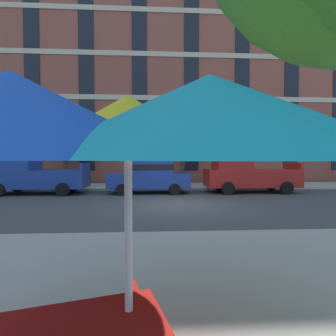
{
  "coord_description": "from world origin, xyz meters",
  "views": [
    {
      "loc": [
        -1.0,
        -10.99,
        1.92
      ],
      "look_at": [
        -0.16,
        3.2,
        1.4
      ],
      "focal_mm": 28.57,
      "sensor_mm": 36.0,
      "label": 1
    }
  ],
  "objects": [
    {
      "name": "pickup_blue",
      "position": [
        -7.35,
        3.7,
        1.03
      ],
      "size": [
        5.1,
        2.12,
        2.2
      ],
      "color": "navy",
      "rests_on": "ground"
    },
    {
      "name": "sedan_blue",
      "position": [
        -1.14,
        3.7,
        0.95
      ],
      "size": [
        4.4,
        1.98,
        1.78
      ],
      "color": "navy",
      "rests_on": "ground"
    },
    {
      "name": "sidewalk_far",
      "position": [
        0.0,
        6.8,
        0.06
      ],
      "size": [
        56.0,
        3.6,
        0.12
      ],
      "primitive_type": "cube",
      "color": "#B2ADA3",
      "rests_on": "ground"
    },
    {
      "name": "pickup_red",
      "position": [
        4.31,
        3.7,
        1.03
      ],
      "size": [
        5.1,
        2.12,
        2.2
      ],
      "color": "#B21E19",
      "rests_on": "ground"
    },
    {
      "name": "patio_umbrella",
      "position": [
        -1.18,
        -9.0,
        2.11
      ],
      "size": [
        3.32,
        3.09,
        2.38
      ],
      "color": "silver",
      "rests_on": "ground"
    },
    {
      "name": "apartment_building",
      "position": [
        0.0,
        14.99,
        9.6
      ],
      "size": [
        38.49,
        12.08,
        19.2
      ],
      "color": "#934C3D",
      "rests_on": "ground"
    },
    {
      "name": "street_tree_left",
      "position": [
        -6.79,
        7.19,
        3.19
      ],
      "size": [
        3.37,
        3.0,
        4.65
      ],
      "color": "brown",
      "rests_on": "ground"
    },
    {
      "name": "ground_plane",
      "position": [
        0.0,
        0.0,
        0.0
      ],
      "size": [
        120.0,
        120.0,
        0.0
      ],
      "primitive_type": "plane",
      "color": "#424244"
    },
    {
      "name": "street_tree_middle",
      "position": [
        1.14,
        7.1,
        3.28
      ],
      "size": [
        2.64,
        2.43,
        4.48
      ],
      "color": "#4C3823",
      "rests_on": "ground"
    }
  ]
}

